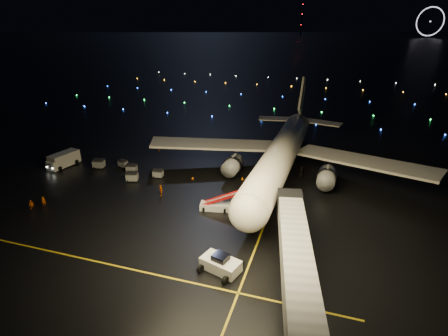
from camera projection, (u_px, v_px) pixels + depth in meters
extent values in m
plane|color=black|center=(316.00, 55.00, 314.31)|extent=(2000.00, 2000.00, 0.00)
cube|color=gold|center=(276.00, 194.00, 60.22)|extent=(0.25, 80.00, 0.02)
cube|color=gold|center=(105.00, 263.00, 42.92)|extent=(60.00, 0.25, 0.02)
cube|color=silver|center=(221.00, 263.00, 41.32)|extent=(5.18, 3.70, 2.22)
cube|color=silver|center=(64.00, 159.00, 71.47)|extent=(3.77, 8.13, 2.88)
imported|color=#F46202|center=(44.00, 201.00, 56.21)|extent=(0.65, 0.68, 1.57)
imported|color=#F46202|center=(32.00, 205.00, 55.03)|extent=(0.96, 0.87, 1.60)
imported|color=#F46202|center=(161.00, 190.00, 59.45)|extent=(1.03, 1.18, 1.91)
cone|color=#F76200|center=(242.00, 178.00, 65.61)|extent=(0.48, 0.48, 0.54)
cone|color=#F76200|center=(224.00, 172.00, 68.40)|extent=(0.43, 0.43, 0.48)
cone|color=#F76200|center=(193.00, 178.00, 65.88)|extent=(0.51, 0.51, 0.48)
cone|color=#F76200|center=(159.00, 150.00, 80.02)|extent=(0.53, 0.53, 0.50)
cylinder|color=black|center=(302.00, 19.00, 705.63)|extent=(1.80, 1.80, 64.00)
cube|color=gray|center=(158.00, 173.00, 66.46)|extent=(1.91, 1.42, 1.54)
cube|color=gray|center=(132.00, 168.00, 68.61)|extent=(2.23, 1.80, 1.67)
cube|color=gray|center=(132.00, 177.00, 64.89)|extent=(2.40, 1.99, 1.75)
cube|color=gray|center=(123.00, 164.00, 71.15)|extent=(2.04, 1.66, 1.51)
cube|color=gray|center=(99.00, 164.00, 70.70)|extent=(2.43, 1.94, 1.84)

